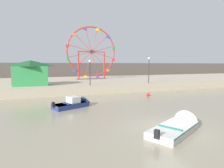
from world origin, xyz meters
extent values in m
plane|color=gray|center=(0.00, 0.00, 0.00)|extent=(240.00, 240.00, 0.00)
cube|color=#B7A88E|center=(0.00, 24.31, 0.57)|extent=(110.00, 20.37, 1.14)
cube|color=#564C47|center=(0.00, 46.70, 2.20)|extent=(140.00, 3.00, 4.40)
cube|color=silver|center=(-0.25, -0.83, 0.20)|extent=(4.08, 3.20, 0.40)
cube|color=#237566|center=(-0.25, -0.83, 0.36)|extent=(4.05, 3.20, 0.08)
cone|color=silver|center=(1.85, 0.30, 0.20)|extent=(1.63, 1.83, 1.52)
cube|color=black|center=(-2.00, -1.77, 0.51)|extent=(0.29, 0.31, 0.44)
cube|color=#237566|center=(-0.66, -1.05, 0.43)|extent=(0.79, 1.27, 0.06)
cube|color=navy|center=(-4.89, 7.64, 0.21)|extent=(3.27, 2.43, 0.42)
cube|color=navy|center=(-4.89, 7.64, 0.38)|extent=(3.25, 2.43, 0.08)
cone|color=navy|center=(-3.17, 8.36, 0.21)|extent=(1.26, 1.53, 1.32)
cube|color=black|center=(-6.35, 7.03, 0.53)|extent=(0.28, 0.30, 0.44)
cube|color=silver|center=(-4.55, 7.78, 0.70)|extent=(1.25, 1.37, 0.57)
cube|color=navy|center=(-5.23, 7.50, 0.45)|extent=(0.60, 1.15, 0.06)
torus|color=red|center=(1.82, 25.86, 6.35)|extent=(9.46, 0.24, 9.46)
cylinder|color=#38383D|center=(1.82, 25.86, 6.35)|extent=(0.70, 0.50, 0.70)
cylinder|color=red|center=(-0.40, 25.86, 6.96)|extent=(4.46, 0.08, 1.31)
cube|color=red|center=(-2.62, 25.86, 7.30)|extent=(0.56, 0.48, 0.44)
cylinder|color=red|center=(-0.41, 25.86, 5.77)|extent=(4.48, 0.08, 1.23)
cube|color=#33934C|center=(-2.64, 25.86, 4.91)|extent=(0.56, 0.48, 0.44)
cylinder|color=red|center=(0.18, 25.86, 4.73)|extent=(3.34, 0.08, 3.29)
cube|color=#3356B7|center=(-1.47, 25.86, 2.83)|extent=(0.56, 0.48, 0.44)
cylinder|color=red|center=(1.20, 25.86, 4.13)|extent=(1.31, 0.08, 4.46)
cube|color=yellow|center=(0.59, 25.86, 1.62)|extent=(0.56, 0.48, 0.44)
cylinder|color=red|center=(2.40, 25.86, 4.12)|extent=(1.23, 0.08, 4.48)
cube|color=purple|center=(2.98, 25.86, 1.60)|extent=(0.56, 0.48, 0.44)
cylinder|color=red|center=(3.44, 25.86, 4.70)|extent=(3.29, 0.08, 3.34)
cube|color=orange|center=(5.05, 25.86, 2.78)|extent=(0.56, 0.48, 0.44)
cylinder|color=red|center=(4.04, 25.86, 5.73)|extent=(4.46, 0.08, 1.31)
cube|color=red|center=(6.26, 25.86, 4.84)|extent=(0.56, 0.48, 0.44)
cylinder|color=red|center=(4.05, 25.86, 6.93)|extent=(4.48, 0.08, 1.23)
cube|color=#33934C|center=(6.28, 25.86, 7.22)|extent=(0.56, 0.48, 0.44)
cylinder|color=red|center=(3.46, 25.86, 7.96)|extent=(3.34, 0.08, 3.29)
cube|color=#3356B7|center=(5.11, 25.86, 9.30)|extent=(0.56, 0.48, 0.44)
cylinder|color=red|center=(2.43, 25.86, 8.57)|extent=(1.31, 0.08, 4.46)
cube|color=yellow|center=(3.05, 25.86, 10.51)|extent=(0.56, 0.48, 0.44)
cylinder|color=red|center=(1.24, 25.86, 8.58)|extent=(1.23, 0.08, 4.48)
cube|color=purple|center=(0.66, 25.86, 10.53)|extent=(0.56, 0.48, 0.44)
cylinder|color=red|center=(0.20, 25.86, 7.99)|extent=(3.29, 0.08, 3.34)
cube|color=orange|center=(-1.41, 25.86, 9.35)|extent=(0.56, 0.48, 0.44)
cylinder|color=red|center=(-0.72, 25.86, 3.74)|extent=(0.28, 0.28, 5.21)
cylinder|color=red|center=(4.35, 25.86, 3.74)|extent=(0.28, 0.28, 5.21)
cylinder|color=red|center=(1.82, 25.86, 6.35)|extent=(5.07, 0.18, 0.18)
cube|color=#4C4C51|center=(1.82, 25.86, 1.18)|extent=(5.87, 1.20, 0.08)
cube|color=#33934C|center=(-8.54, 17.85, 2.41)|extent=(4.32, 3.07, 2.55)
pyramid|color=#1C512A|center=(-8.54, 17.85, 4.06)|extent=(4.75, 3.37, 0.80)
cylinder|color=#2D2D33|center=(7.70, 14.88, 2.91)|extent=(0.12, 0.12, 3.54)
sphere|color=#F2EACC|center=(7.70, 14.88, 4.82)|extent=(0.32, 0.32, 0.32)
cylinder|color=#2D2D33|center=(-1.16, 15.12, 2.67)|extent=(0.12, 0.12, 3.07)
sphere|color=#F2EACC|center=(-1.16, 15.12, 4.35)|extent=(0.32, 0.32, 0.32)
sphere|color=red|center=(5.04, 10.62, 0.22)|extent=(0.44, 0.44, 0.44)
camera|label=1|loc=(-7.14, -9.29, 3.88)|focal=30.10mm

